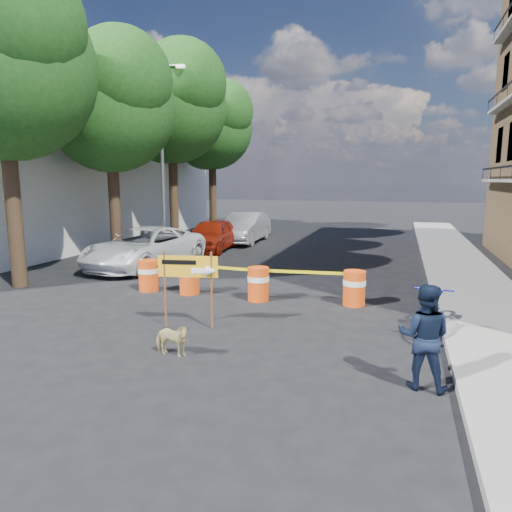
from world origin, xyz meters
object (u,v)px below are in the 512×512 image
Objects in this scene: barrel_far_left at (148,275)px; pedestrian at (424,337)px; sedan_silver at (245,228)px; dog at (171,340)px; suv_white at (145,248)px; barrel_far_right at (354,287)px; detour_sign at (195,273)px; bicycle at (434,285)px; sedan_red at (212,235)px; barrel_mid_left at (189,277)px; barrel_mid_right at (258,283)px.

pedestrian is (7.30, -4.24, 0.35)m from barrel_far_left.
sedan_silver is (-0.68, 10.62, 0.29)m from barrel_far_left.
suv_white is (-4.99, 7.41, 0.42)m from dog.
detour_sign is (-3.10, -2.86, 0.75)m from barrel_far_right.
bicycle reaches higher than detour_sign.
suv_white is (-9.60, 4.64, -0.32)m from bicycle.
suv_white is 7.59m from sedan_silver.
dog is (-2.84, -4.47, -0.16)m from barrel_far_right.
sedan_silver is (1.32, 7.48, 0.03)m from suv_white.
barrel_far_right is 0.21× the size of sedan_red.
dog is 12.50m from sedan_red.
barrel_far_left is 1.29m from barrel_mid_left.
bicycle is (6.31, -1.52, 0.58)m from barrel_mid_left.
bicycle reaches higher than barrel_mid_right.
barrel_far_right is at bearing -14.11° from suv_white.
barrel_mid_left is at bearing 170.51° from bicycle.
sedan_red is at bearing 99.11° from barrel_far_left.
dog is at bearing -91.91° from detour_sign.
pedestrian is 14.50m from sedan_red.
dog is (0.26, -1.62, -0.91)m from detour_sign.
detour_sign reaches higher than barrel_mid_right.
suv_white is (-2.00, 3.15, 0.26)m from barrel_far_left.
suv_white is (-7.83, 2.93, 0.26)m from barrel_far_right.
detour_sign reaches higher than barrel_far_right.
detour_sign reaches higher than sedan_red.
barrel_mid_left is 1.00× the size of barrel_mid_right.
barrel_mid_left is at bearing -81.30° from sedan_silver.
barrel_mid_right is 2.49m from barrel_far_right.
barrel_mid_right is 0.19× the size of sedan_silver.
bicycle is 12.60m from sedan_red.
sedan_red is 0.92× the size of sedan_silver.
suv_white is at bearing 158.28° from bicycle.
suv_white is at bearing 148.95° from barrel_mid_right.
bicycle is at bearing -55.84° from dog.
barrel_far_left is 0.43× the size of bicycle.
pedestrian is at bearing -63.57° from sedan_silver.
barrel_mid_left is at bearing 107.18° from detour_sign.
barrel_far_right is 1.22× the size of dog.
suv_white is 1.24× the size of sedan_red.
barrel_mid_left is 6.52m from bicycle.
barrel_mid_left is 0.43× the size of bicycle.
sedan_silver is at bearing 93.65° from barrel_far_left.
barrel_mid_right is at bearing -24.64° from suv_white.
detour_sign is (-0.62, -2.57, 0.75)m from barrel_mid_right.
sedan_red reaches higher than dog.
sedan_silver is (-3.67, 14.88, 0.45)m from dog.
barrel_mid_right is 0.21× the size of sedan_red.
dog is at bearing -54.91° from barrel_far_left.
barrel_mid_left is 3.13m from detour_sign.
pedestrian is 16.86m from sedan_silver.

